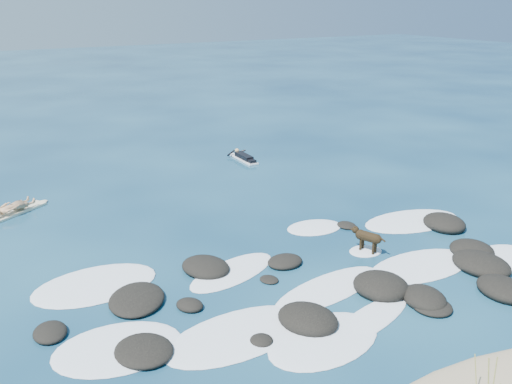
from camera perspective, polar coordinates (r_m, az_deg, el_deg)
ground at (r=17.37m, az=2.69°, el=-7.30°), size 160.00×160.00×0.00m
reef_rocks at (r=16.61m, az=10.58°, el=-8.44°), size 14.72×7.15×0.62m
breaking_foam at (r=16.38m, az=4.86°, el=-9.04°), size 15.16×7.87×0.12m
standing_surfer_rig at (r=22.80m, az=-23.32°, el=-0.36°), size 2.90×2.00×1.85m
paddling_surfer_rig at (r=28.19m, az=-1.24°, el=3.50°), size 1.07×2.38×0.41m
dog at (r=18.28m, az=11.01°, el=-4.40°), size 0.63×1.22×0.81m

